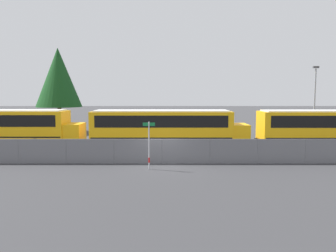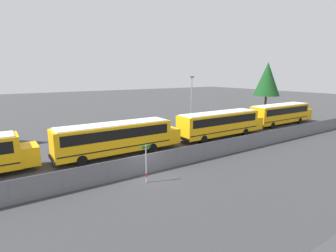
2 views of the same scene
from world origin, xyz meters
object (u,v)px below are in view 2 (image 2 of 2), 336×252
object	(u,v)px
tree_1	(267,79)
school_bus_3	(221,122)
street_sign	(146,163)
school_bus_4	(281,113)
school_bus_2	(117,136)
light_pole	(192,98)

from	to	relation	value
tree_1	school_bus_3	bearing A→B (deg)	-153.84
school_bus_3	street_sign	world-z (taller)	school_bus_3
school_bus_4	tree_1	distance (m)	18.13
school_bus_2	street_sign	world-z (taller)	school_bus_2
light_pole	tree_1	world-z (taller)	tree_1
street_sign	tree_1	distance (m)	45.28
school_bus_2	school_bus_3	size ratio (longest dim) A/B	1.00
light_pole	tree_1	bearing A→B (deg)	10.05
school_bus_2	school_bus_3	bearing A→B (deg)	-0.82
street_sign	light_pole	world-z (taller)	light_pole
school_bus_2	school_bus_4	distance (m)	26.85
school_bus_2	school_bus_3	xyz separation A→B (m)	(13.39, -0.19, 0.00)
school_bus_2	tree_1	bearing A→B (deg)	17.74
school_bus_3	tree_1	xyz separation A→B (m)	(26.11, 12.83, 4.67)
school_bus_3	light_pole	bearing A→B (deg)	75.24
school_bus_4	tree_1	size ratio (longest dim) A/B	1.25
street_sign	school_bus_3	bearing A→B (deg)	26.33
light_pole	tree_1	distance (m)	24.34
tree_1	school_bus_2	bearing A→B (deg)	-162.26
school_bus_2	school_bus_4	size ratio (longest dim) A/B	1.00
school_bus_4	tree_1	world-z (taller)	tree_1
school_bus_2	tree_1	world-z (taller)	tree_1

